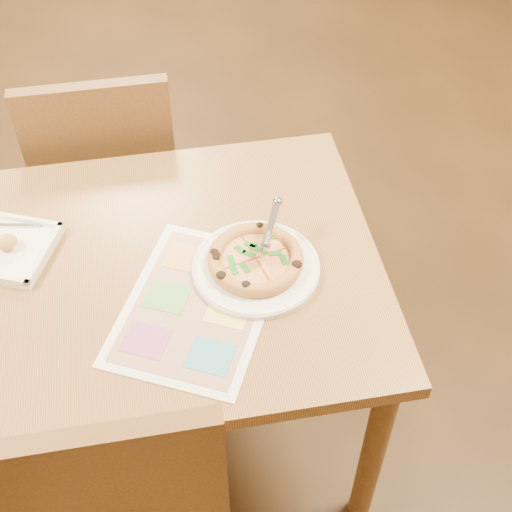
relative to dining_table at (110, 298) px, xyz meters
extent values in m
plane|color=#34200E|center=(0.00, 0.00, -0.63)|extent=(7.00, 7.00, 0.00)
cube|color=olive|center=(0.00, 0.00, 0.07)|extent=(1.30, 0.85, 0.04)
cylinder|color=brown|center=(0.59, -0.36, -0.29)|extent=(0.06, 0.06, 0.68)
cylinder|color=brown|center=(0.59, 0.36, -0.29)|extent=(0.06, 0.06, 0.68)
cube|color=brown|center=(0.00, -0.51, 0.04)|extent=(0.42, 0.04, 0.45)
cube|color=brown|center=(0.00, 0.70, -0.18)|extent=(0.42, 0.42, 0.04)
cube|color=brown|center=(0.00, 0.51, 0.04)|extent=(0.42, 0.04, 0.45)
cylinder|color=white|center=(0.35, -0.05, 0.09)|extent=(0.34, 0.34, 0.02)
cylinder|color=#C07941|center=(0.35, -0.04, 0.11)|extent=(0.22, 0.22, 0.01)
cylinder|color=#E9CA7E|center=(0.35, -0.04, 0.11)|extent=(0.18, 0.18, 0.01)
torus|color=#C07941|center=(0.35, -0.04, 0.11)|extent=(0.23, 0.23, 0.03)
cylinder|color=silver|center=(0.38, -0.04, 0.15)|extent=(0.04, 0.07, 0.08)
cube|color=silver|center=(0.40, 0.01, 0.17)|extent=(0.06, 0.11, 0.06)
ellipsoid|color=gold|center=(-0.22, 0.11, 0.12)|extent=(0.05, 0.04, 0.03)
cube|color=white|center=(0.20, -0.13, 0.09)|extent=(0.48, 0.53, 0.00)
camera|label=1|loc=(0.16, -1.13, 1.35)|focal=50.00mm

